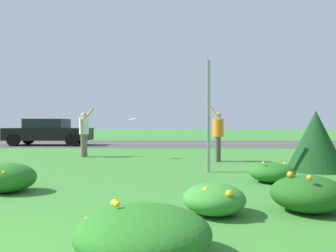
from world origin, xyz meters
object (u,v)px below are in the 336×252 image
object	(u,v)px
sign_post_near_path	(209,116)
person_thrower_white_shirt	(84,130)
frisbee_white	(133,119)
person_catcher_orange_shirt	(218,132)
car_black_center_left	(49,132)

from	to	relation	value
sign_post_near_path	person_thrower_white_shirt	xyz separation A→B (m)	(-4.12, 3.73, -0.41)
person_thrower_white_shirt	frisbee_white	world-z (taller)	person_thrower_white_shirt
person_catcher_orange_shirt	frisbee_white	world-z (taller)	person_catcher_orange_shirt
person_thrower_white_shirt	frisbee_white	distance (m)	1.92
person_thrower_white_shirt	frisbee_white	size ratio (longest dim) A/B	6.94
person_thrower_white_shirt	car_black_center_left	bearing A→B (deg)	120.43
person_thrower_white_shirt	sign_post_near_path	bearing A→B (deg)	-42.18
person_catcher_orange_shirt	car_black_center_left	world-z (taller)	person_catcher_orange_shirt
person_catcher_orange_shirt	frisbee_white	distance (m)	2.97
sign_post_near_path	frisbee_white	distance (m)	3.98
person_catcher_orange_shirt	car_black_center_left	size ratio (longest dim) A/B	0.39
person_thrower_white_shirt	person_catcher_orange_shirt	world-z (taller)	person_thrower_white_shirt
person_thrower_white_shirt	person_catcher_orange_shirt	bearing A→B (deg)	-16.71
person_thrower_white_shirt	frisbee_white	bearing A→B (deg)	-15.03
frisbee_white	sign_post_near_path	bearing A→B (deg)	-54.63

